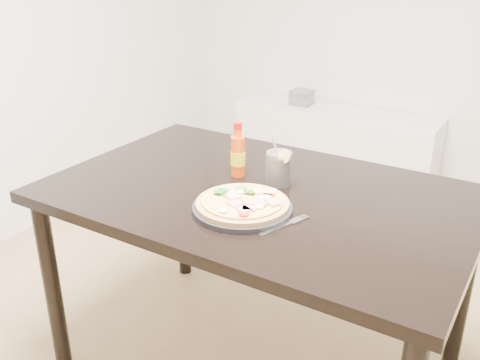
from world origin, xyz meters
The scene contains 8 objects.
dining_table centered at (-0.30, 0.15, 0.67)m, with size 1.40×0.90×0.75m.
plate centered at (-0.27, -0.01, 0.76)m, with size 0.31×0.31×0.02m, color black.
pizza centered at (-0.27, -0.01, 0.78)m, with size 0.29×0.29×0.03m.
hot_sauce_bottle centered at (-0.43, 0.22, 0.83)m, with size 0.06×0.06×0.20m.
cola_cup centered at (-0.27, 0.23, 0.81)m, with size 0.10×0.09×0.18m.
fork centered at (-0.11, -0.03, 0.75)m, with size 0.08×0.18×0.00m.
media_console centered at (-0.80, 2.07, 0.25)m, with size 1.40×0.34×0.50m, color white.
cd_stack centered at (-1.05, 2.05, 0.55)m, with size 0.14×0.12×0.10m.
Camera 1 is at (0.50, -1.27, 1.48)m, focal length 40.00 mm.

